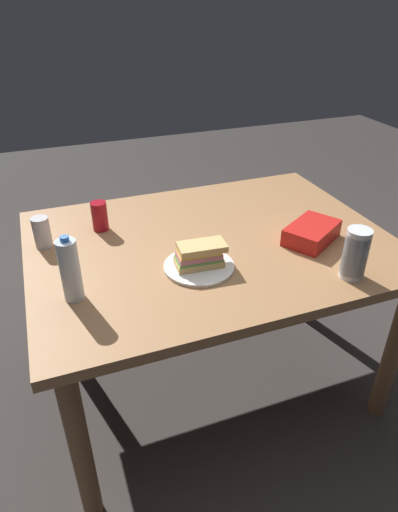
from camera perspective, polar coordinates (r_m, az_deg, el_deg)
ground_plane at (r=2.26m, az=1.23°, el=-15.26°), size 8.00×8.00×0.00m
dining_table at (r=1.83m, az=1.47°, el=-0.51°), size 1.43×1.07×0.77m
paper_plate at (r=1.60m, az=-0.00°, el=-1.34°), size 0.26×0.26×0.01m
sandwich at (r=1.58m, az=0.11°, el=0.14°), size 0.19×0.11×0.08m
soda_can_red at (r=1.88m, az=-12.66°, el=5.03°), size 0.07×0.07×0.12m
chip_bag at (r=1.82m, az=14.28°, el=2.91°), size 0.27×0.25×0.07m
water_bottle_tall at (r=1.45m, az=-16.24°, el=-1.76°), size 0.06×0.06×0.23m
plastic_cup_stack at (r=1.60m, az=19.47°, el=0.26°), size 0.08×0.08×0.18m
soda_can_silver at (r=1.81m, az=-19.54°, el=2.90°), size 0.07×0.07×0.12m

